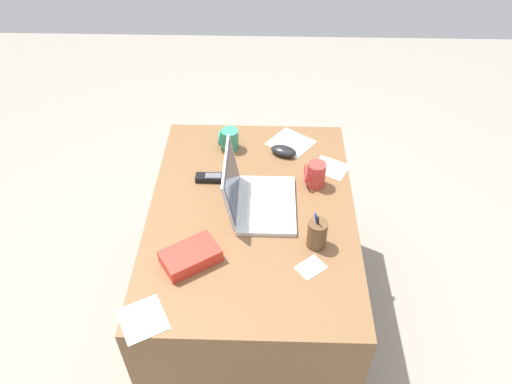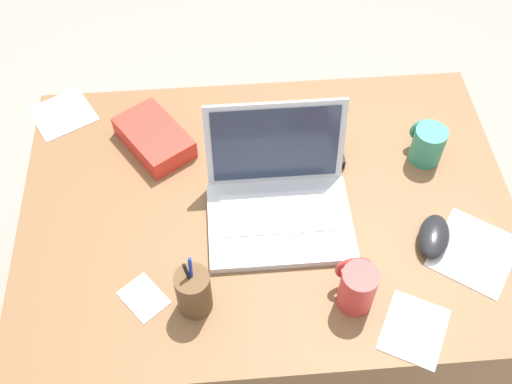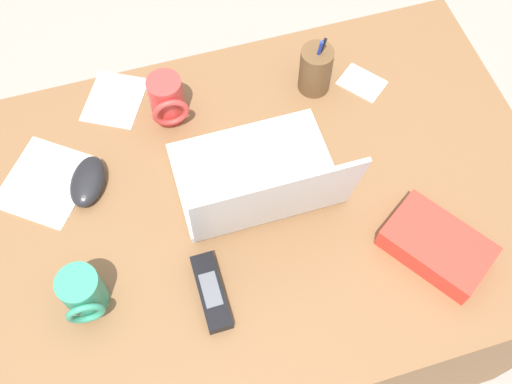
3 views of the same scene
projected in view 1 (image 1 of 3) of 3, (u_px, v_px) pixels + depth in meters
ground_plane at (253, 314)px, 2.37m from camera, size 6.00×6.00×0.00m
desk at (252, 268)px, 2.12m from camera, size 1.11×0.79×0.71m
laptop at (255, 197)px, 1.87m from camera, size 0.31×0.27×0.23m
computer_mouse at (284, 151)px, 2.12m from camera, size 0.10×0.13×0.04m
coffee_mug_white at (315, 175)px, 1.95m from camera, size 0.08×0.08×0.11m
coffee_mug_tall at (229, 139)px, 2.13m from camera, size 0.07×0.09×0.09m
cordless_phone at (213, 178)px, 2.00m from camera, size 0.04×0.15×0.03m
pen_holder at (317, 234)px, 1.72m from camera, size 0.07×0.07×0.16m
snack_bag at (190, 256)px, 1.68m from camera, size 0.20×0.23×0.05m
paper_note_near_laptop at (311, 267)px, 1.68m from camera, size 0.11×0.12×0.00m
paper_note_left at (331, 168)px, 2.06m from camera, size 0.17×0.18×0.00m
paper_note_right at (291, 143)px, 2.19m from camera, size 0.23×0.23×0.00m
paper_note_front at (143, 319)px, 1.53m from camera, size 0.19×0.19×0.00m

